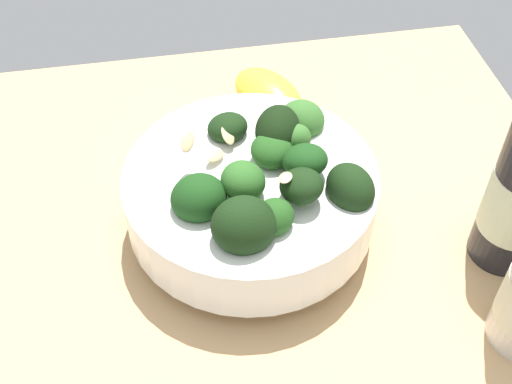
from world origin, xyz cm
name	(u,v)px	position (x,y,z in cm)	size (l,w,h in cm)	color
ground_plane	(258,275)	(0.00, 0.00, -2.41)	(57.05, 57.05, 4.83)	tan
bowl_of_broccoli	(258,191)	(-3.12, 0.60, 4.33)	(19.74, 19.74, 10.57)	white
lemon_wedge	(268,95)	(-17.58, 4.23, 1.92)	(8.38, 4.93, 3.83)	yellow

